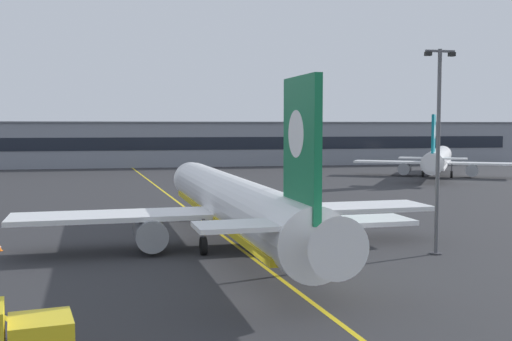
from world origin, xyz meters
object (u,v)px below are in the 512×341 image
at_px(apron_lamp_post, 438,148).
at_px(safety_cone_by_nose_gear, 207,214).
at_px(airliner_foreground, 233,204).
at_px(airliner_background, 438,159).

distance_m(apron_lamp_post, safety_cone_by_nose_gear, 26.81).
distance_m(airliner_foreground, airliner_background, 74.07).
height_order(airliner_background, apron_lamp_post, apron_lamp_post).
relative_size(apron_lamp_post, safety_cone_by_nose_gear, 26.43).
xyz_separation_m(airliner_foreground, apron_lamp_post, (13.86, -5.06, 4.21)).
distance_m(airliner_foreground, apron_lamp_post, 15.35).
relative_size(airliner_background, apron_lamp_post, 2.40).
bearing_deg(airliner_background, airliner_foreground, -129.15).
xyz_separation_m(airliner_background, safety_cone_by_nose_gear, (-46.74, -40.74, -2.90)).
bearing_deg(apron_lamp_post, airliner_foreground, 159.95).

